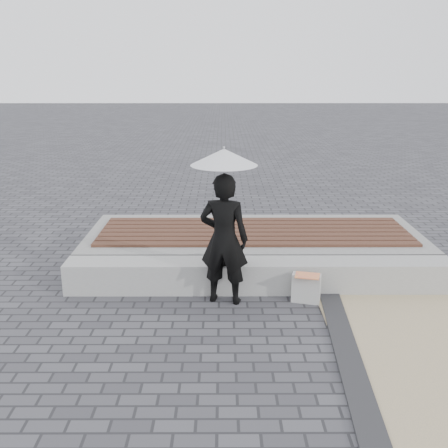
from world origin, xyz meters
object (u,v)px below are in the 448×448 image
at_px(handbag, 230,256).
at_px(canvas_tote, 306,288).
at_px(seating_ledge, 259,275).
at_px(woman, 224,239).
at_px(parasol, 224,157).

distance_m(handbag, canvas_tote, 1.03).
relative_size(seating_ledge, woman, 3.09).
distance_m(parasol, handbag, 1.31).
relative_size(parasol, canvas_tote, 2.73).
xyz_separation_m(handbag, canvas_tote, (0.94, -0.26, -0.33)).
bearing_deg(parasol, woman, 90.00).
height_order(seating_ledge, woman, woman).
bearing_deg(seating_ledge, parasol, -142.08).
xyz_separation_m(parasol, canvas_tote, (1.01, -0.02, -1.62)).
bearing_deg(parasol, canvas_tote, -1.38).
xyz_separation_m(seating_ledge, parasol, (-0.46, -0.36, 1.60)).
bearing_deg(woman, canvas_tote, -169.54).
distance_m(seating_ledge, handbag, 0.51).
bearing_deg(seating_ledge, canvas_tote, -34.51).
bearing_deg(handbag, seating_ledge, -4.17).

